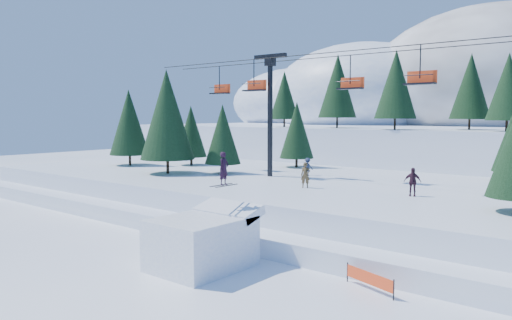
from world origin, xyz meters
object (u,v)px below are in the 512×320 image
Objects in this scene: chairlift at (391,92)px; banner_far at (489,290)px; jump_kicker at (203,240)px; banner_near at (369,279)px.

chairlift is 17.94m from banner_far.
chairlift is at bearing 80.65° from jump_kicker.
chairlift is (2.66, 16.13, 7.92)m from jump_kicker.
jump_kicker is at bearing -162.27° from banner_far.
jump_kicker is at bearing -164.41° from banner_near.
chairlift is 16.09× the size of banner_far.
jump_kicker reaches higher than banner_far.
chairlift reaches higher than jump_kicker.
chairlift reaches higher than banner_near.
chairlift is at bearing 111.23° from banner_near.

